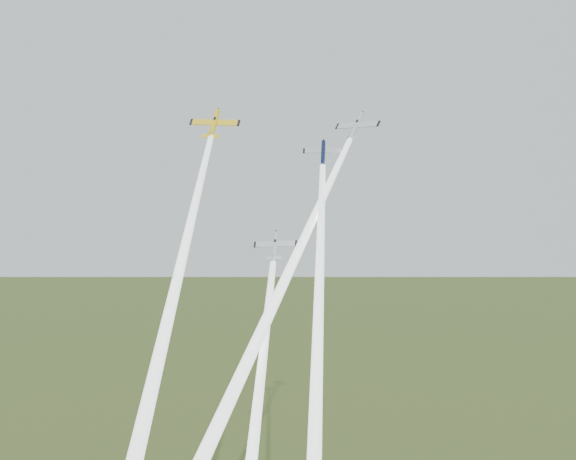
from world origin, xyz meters
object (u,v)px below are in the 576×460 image
object	(u,v)px
plane_yellow	(214,124)
plane_silver_low	(275,246)
plane_silver_right	(356,126)
plane_navy	(323,152)

from	to	relation	value
plane_yellow	plane_silver_low	xyz separation A→B (m)	(13.44, -9.55, -19.66)
plane_silver_right	plane_silver_low	xyz separation A→B (m)	(-9.72, -14.00, -19.04)
plane_navy	plane_silver_low	xyz separation A→B (m)	(-5.08, -10.04, -14.63)
plane_silver_low	plane_yellow	bearing A→B (deg)	135.31
plane_navy	plane_silver_right	size ratio (longest dim) A/B	0.83
plane_yellow	plane_silver_right	size ratio (longest dim) A/B	1.08
plane_silver_right	plane_silver_low	bearing A→B (deg)	-107.79
plane_yellow	plane_navy	distance (m)	19.20
plane_navy	plane_silver_low	distance (m)	18.46
plane_silver_right	plane_silver_low	size ratio (longest dim) A/B	1.21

